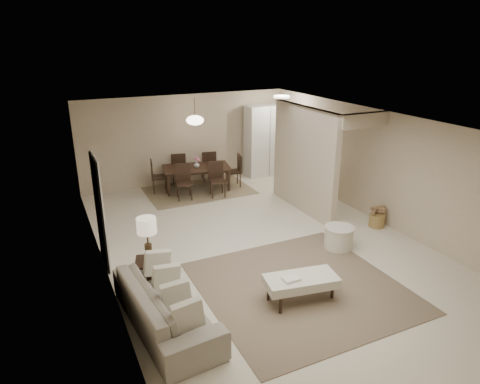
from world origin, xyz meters
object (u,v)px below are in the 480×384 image
sofa (165,305)px  wicker_basket (377,220)px  side_table (150,274)px  pantry_cabinet (265,140)px  dining_table (197,178)px  ottoman_bench (301,281)px  round_pouf (339,238)px

sofa → wicker_basket: size_ratio=6.72×
side_table → sofa: bearing=-92.6°
pantry_cabinet → dining_table: 2.51m
sofa → ottoman_bench: size_ratio=1.88×
pantry_cabinet → side_table: pantry_cabinet is taller
sofa → side_table: sofa is taller
sofa → wicker_basket: bearing=-80.4°
ottoman_bench → pantry_cabinet: bearing=76.2°
side_table → pantry_cabinet: bearing=45.0°
sofa → wicker_basket: (5.20, 1.36, -0.19)m
side_table → wicker_basket: 5.16m
ottoman_bench → round_pouf: round_pouf is taller
sofa → round_pouf: 3.89m
side_table → wicker_basket: side_table is taller
pantry_cabinet → ottoman_bench: 6.74m
sofa → pantry_cabinet: bearing=-44.6°
pantry_cabinet → sofa: size_ratio=0.91×
sofa → dining_table: size_ratio=1.28×
sofa → ottoman_bench: bearing=-103.2°
side_table → dining_table: (2.39, 4.30, 0.06)m
pantry_cabinet → sofa: pantry_cabinet is taller
pantry_cabinet → ottoman_bench: size_ratio=1.71×
round_pouf → wicker_basket: size_ratio=1.69×
wicker_basket → dining_table: (-2.76, 4.02, 0.17)m
round_pouf → dining_table: bearing=106.7°
sofa → side_table: 1.10m
sofa → side_table: (0.05, 1.09, -0.08)m
ottoman_bench → wicker_basket: size_ratio=3.58×
pantry_cabinet → side_table: bearing=-135.0°
side_table → ottoman_bench: bearing=-33.9°
round_pouf → side_table: bearing=176.9°
pantry_cabinet → dining_table: bearing=-169.2°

